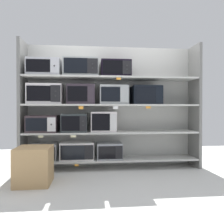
# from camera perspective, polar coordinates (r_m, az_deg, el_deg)

# --- Properties ---
(ground) EXTENTS (6.91, 6.00, 0.02)m
(ground) POSITION_cam_1_polar(r_m,az_deg,el_deg) (2.94, 2.03, -19.58)
(ground) COLOR silver
(back_panel) EXTENTS (3.11, 0.04, 2.14)m
(back_panel) POSITION_cam_1_polar(r_m,az_deg,el_deg) (3.98, -0.33, 1.58)
(back_panel) COLOR #B2B2AD
(back_panel) RESTS_ON ground
(upright_left) EXTENTS (0.05, 0.43, 2.14)m
(upright_left) POSITION_cam_1_polar(r_m,az_deg,el_deg) (3.90, -22.30, 1.56)
(upright_left) COLOR slate
(upright_left) RESTS_ON ground
(upright_right) EXTENTS (0.05, 0.43, 2.14)m
(upright_right) POSITION_cam_1_polar(r_m,az_deg,el_deg) (4.17, 20.78, 1.50)
(upright_right) COLOR slate
(upright_right) RESTS_ON ground
(shelf_0) EXTENTS (2.91, 0.43, 0.03)m
(shelf_0) POSITION_cam_1_polar(r_m,az_deg,el_deg) (3.84, 0.00, -12.17)
(shelf_0) COLOR beige
(shelf_0) RESTS_ON ground
(microwave_0) EXTENTS (0.48, 0.44, 0.27)m
(microwave_0) POSITION_cam_1_polar(r_m,az_deg,el_deg) (3.87, -17.55, -9.81)
(microwave_0) COLOR #BABDBF
(microwave_0) RESTS_ON shelf_0
(microwave_1) EXTENTS (0.56, 0.36, 0.29)m
(microwave_1) POSITION_cam_1_polar(r_m,az_deg,el_deg) (3.80, -9.01, -9.88)
(microwave_1) COLOR silver
(microwave_1) RESTS_ON shelf_0
(microwave_2) EXTENTS (0.42, 0.38, 0.27)m
(microwave_2) POSITION_cam_1_polar(r_m,az_deg,el_deg) (3.81, -0.72, -10.01)
(microwave_2) COLOR #999DA4
(microwave_2) RESTS_ON shelf_0
(price_tag_0) EXTENTS (0.06, 0.00, 0.03)m
(price_tag_0) POSITION_cam_1_polar(r_m,az_deg,el_deg) (3.63, -9.21, -13.55)
(price_tag_0) COLOR orange
(shelf_1) EXTENTS (2.91, 0.43, 0.03)m
(shelf_1) POSITION_cam_1_polar(r_m,az_deg,el_deg) (3.77, 0.00, -5.28)
(shelf_1) COLOR beige
(microwave_3) EXTENTS (0.49, 0.44, 0.28)m
(microwave_3) POSITION_cam_1_polar(r_m,az_deg,el_deg) (3.82, -17.49, -2.92)
(microwave_3) COLOR #35292E
(microwave_3) RESTS_ON shelf_1
(microwave_4) EXTENTS (0.42, 0.43, 0.30)m
(microwave_4) POSITION_cam_1_polar(r_m,az_deg,el_deg) (3.74, -9.73, -2.76)
(microwave_4) COLOR #2A3033
(microwave_4) RESTS_ON shelf_1
(microwave_5) EXTENTS (0.43, 0.34, 0.34)m
(microwave_5) POSITION_cam_1_polar(r_m,az_deg,el_deg) (3.74, -2.27, -2.51)
(microwave_5) COLOR silver
(microwave_5) RESTS_ON shelf_1
(price_tag_1) EXTENTS (0.07, 0.00, 0.03)m
(price_tag_1) POSITION_cam_1_polar(r_m,az_deg,el_deg) (3.62, -18.08, -6.13)
(price_tag_1) COLOR beige
(price_tag_2) EXTENTS (0.09, 0.00, 0.03)m
(price_tag_2) POSITION_cam_1_polar(r_m,az_deg,el_deg) (3.55, -10.04, -6.26)
(price_tag_2) COLOR beige
(shelf_2) EXTENTS (2.91, 0.43, 0.03)m
(shelf_2) POSITION_cam_1_polar(r_m,az_deg,el_deg) (3.75, 0.00, 1.78)
(shelf_2) COLOR beige
(microwave_6) EXTENTS (0.56, 0.34, 0.33)m
(microwave_6) POSITION_cam_1_polar(r_m,az_deg,el_deg) (3.81, -16.97, 4.47)
(microwave_6) COLOR silver
(microwave_6) RESTS_ON shelf_2
(microwave_7) EXTENTS (0.46, 0.39, 0.33)m
(microwave_7) POSITION_cam_1_polar(r_m,az_deg,el_deg) (3.74, -8.05, 4.51)
(microwave_7) COLOR #302730
(microwave_7) RESTS_ON shelf_2
(microwave_8) EXTENTS (0.48, 0.36, 0.32)m
(microwave_8) POSITION_cam_1_polar(r_m,az_deg,el_deg) (3.76, 0.38, 4.46)
(microwave_8) COLOR #9EA3A4
(microwave_8) RESTS_ON shelf_2
(microwave_9) EXTENTS (0.49, 0.43, 0.32)m
(microwave_9) POSITION_cam_1_polar(r_m,az_deg,el_deg) (3.86, 8.80, 4.31)
(microwave_9) COLOR black
(microwave_9) RESTS_ON shelf_2
(price_tag_3) EXTENTS (0.07, 0.00, 0.05)m
(price_tag_3) POSITION_cam_1_polar(r_m,az_deg,el_deg) (3.52, -8.09, 1.14)
(price_tag_3) COLOR orange
(price_tag_4) EXTENTS (0.08, 0.00, 0.05)m
(price_tag_4) POSITION_cam_1_polar(r_m,az_deg,el_deg) (3.54, 0.96, 1.16)
(price_tag_4) COLOR white
(price_tag_5) EXTENTS (0.08, 0.00, 0.04)m
(price_tag_5) POSITION_cam_1_polar(r_m,az_deg,el_deg) (3.64, 9.43, 1.20)
(price_tag_5) COLOR orange
(shelf_3) EXTENTS (2.91, 0.43, 0.03)m
(shelf_3) POSITION_cam_1_polar(r_m,az_deg,el_deg) (3.79, 0.00, 8.81)
(shelf_3) COLOR beige
(microwave_10) EXTENTS (0.53, 0.39, 0.28)m
(microwave_10) POSITION_cam_1_polar(r_m,az_deg,el_deg) (3.87, -17.19, 10.93)
(microwave_10) COLOR #B9BAC1
(microwave_10) RESTS_ON shelf_3
(microwave_11) EXTENTS (0.58, 0.38, 0.30)m
(microwave_11) POSITION_cam_1_polar(r_m,az_deg,el_deg) (3.80, -8.08, 11.33)
(microwave_11) COLOR #9DA2A2
(microwave_11) RESTS_ON shelf_3
(microwave_12) EXTENTS (0.50, 0.40, 0.28)m
(microwave_12) POSITION_cam_1_polar(r_m,az_deg,el_deg) (3.82, 0.91, 11.08)
(microwave_12) COLOR black
(microwave_12) RESTS_ON shelf_3
(price_tag_6) EXTENTS (0.07, 0.00, 0.03)m
(price_tag_6) POSITION_cam_1_polar(r_m,az_deg,el_deg) (3.58, 1.74, 8.69)
(price_tag_6) COLOR orange
(shipping_carton) EXTENTS (0.45, 0.45, 0.50)m
(shipping_carton) POSITION_cam_1_polar(r_m,az_deg,el_deg) (3.22, -19.65, -12.96)
(shipping_carton) COLOR tan
(shipping_carton) RESTS_ON ground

